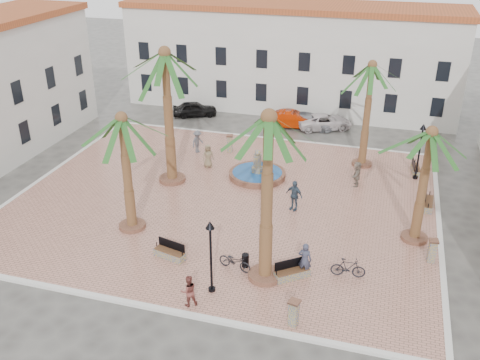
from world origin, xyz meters
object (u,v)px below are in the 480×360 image
Objects in this scene: pedestrian_north at (198,142)px; palm_s at (268,137)px; palm_ne at (371,76)px; pedestrian_fountain_a at (208,156)px; bench_e at (428,203)px; bollard_se at (294,313)px; bench_s at (170,253)px; cyclist_b at (189,291)px; bollard_e at (432,250)px; car_silver at (310,121)px; bicycle_b at (348,268)px; lamppost_s at (211,244)px; lamppost_e at (421,142)px; palm_sw at (123,132)px; cyclist_a at (305,260)px; litter_bin at (245,260)px; palm_nw at (165,68)px; bench_ne at (416,169)px; car_red at (292,119)px; bench_se at (292,273)px; palm_e at (430,146)px; pedestrian_fountain_b at (294,195)px; fountain at (257,173)px; pedestrian_east at (357,174)px; bollard_n at (230,143)px; bicycle_a at (235,261)px; car_black at (195,109)px; car_white at (324,122)px.

palm_s is at bearing -127.10° from pedestrian_north.
palm_ne reaches higher than pedestrian_fountain_a.
bench_e is 14.12m from bollard_se.
bench_s is at bearing -120.28° from palm_ne.
pedestrian_north reaches higher than cyclist_b.
bollard_e is 20.59m from car_silver.
bicycle_b is at bearing -147.81° from bollard_e.
lamppost_s is 2.22× the size of pedestrian_north.
bicycle_b is (-3.26, -12.63, -2.17)m from lamppost_e.
cyclist_a is at bearing -9.77° from palm_sw.
palm_sw is 17.41m from palm_ne.
bicycle_b is at bearing -162.75° from cyclist_a.
cyclist_b is at bearing -147.84° from bollard_e.
palm_nw is at bearing 132.45° from litter_bin.
bench_e is at bearing -120.45° from cyclist_a.
car_red reaches higher than bench_ne.
bollard_se reaches higher than bench_se.
palm_nw reaches higher than palm_e.
lamppost_s is at bearing -136.52° from pedestrian_north.
palm_ne is 3.92× the size of pedestrian_fountain_b.
bollard_se is (-5.16, -16.89, -2.01)m from lamppost_e.
palm_sw is at bearing 171.24° from car_silver.
pedestrian_fountain_a is at bearing 171.10° from fountain.
bench_s is at bearing -36.71° from pedestrian_east.
pedestrian_fountain_a is 0.99× the size of pedestrian_east.
bicycle_a is (4.79, -14.46, -0.23)m from bollard_n.
palm_ne is at bearing 161.47° from lamppost_e.
bollard_n is (-3.13, 3.67, 0.44)m from fountain.
lamppost_s reaches higher than bench_s.
bollard_n is 0.80× the size of bicycle_b.
fountain is at bearing 170.78° from car_red.
fountain is 10.62m from litter_bin.
fountain is at bearing 58.57° from palm_sw.
bench_ne is (7.19, 14.89, -7.24)m from palm_s.
cyclist_b is 0.37× the size of car_silver.
cyclist_a is at bearing -171.63° from car_black.
pedestrian_fountain_a is at bearing 96.29° from bench_ne.
car_white is at bearing 91.29° from bench_s.
bollard_n is at bearing 36.40° from pedestrian_fountain_a.
bench_se is 2.50m from litter_bin.
lamppost_s is (6.51, -10.58, -5.13)m from palm_nw.
litter_bin is at bearing -78.55° from fountain.
pedestrian_fountain_b is 1.13× the size of pedestrian_east.
bicycle_a is (-8.83, -13.62, -2.21)m from lamppost_e.
car_silver is at bearing 94.01° from palm_s.
car_red reaches higher than bicycle_b.
car_white is at bearing 85.46° from lamppost_s.
bench_ne is 18.65m from bollard_se.
pedestrian_east is (1.34, 14.63, 0.18)m from bollard_se.
pedestrian_fountain_a is at bearing 121.40° from palm_s.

